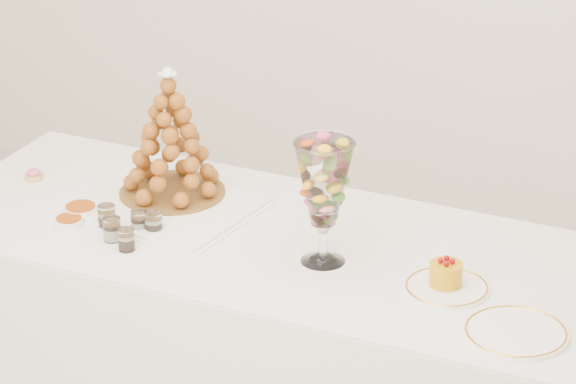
% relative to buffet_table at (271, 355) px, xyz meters
% --- Properties ---
extents(buffet_table, '(2.01, 0.80, 0.76)m').
position_rel_buffet_table_xyz_m(buffet_table, '(0.00, 0.00, 0.00)').
color(buffet_table, white).
rests_on(buffet_table, ground).
extents(lace_tray, '(0.58, 0.46, 0.02)m').
position_rel_buffet_table_xyz_m(lace_tray, '(-0.38, 0.04, 0.39)').
color(lace_tray, white).
rests_on(lace_tray, buffet_table).
extents(macaron_vase, '(0.16, 0.16, 0.34)m').
position_rel_buffet_table_xyz_m(macaron_vase, '(0.19, -0.06, 0.61)').
color(macaron_vase, white).
rests_on(macaron_vase, buffet_table).
extents(cake_plate, '(0.22, 0.22, 0.01)m').
position_rel_buffet_table_xyz_m(cake_plate, '(0.54, -0.08, 0.39)').
color(cake_plate, white).
rests_on(cake_plate, buffet_table).
extents(spare_plate, '(0.26, 0.26, 0.01)m').
position_rel_buffet_table_xyz_m(spare_plate, '(0.77, -0.22, 0.39)').
color(spare_plate, white).
rests_on(spare_plate, buffet_table).
extents(pink_tart, '(0.06, 0.06, 0.04)m').
position_rel_buffet_table_xyz_m(pink_tart, '(-0.82, 0.05, 0.40)').
color(pink_tart, tan).
rests_on(pink_tart, buffet_table).
extents(verrine_a, '(0.06, 0.06, 0.07)m').
position_rel_buffet_table_xyz_m(verrine_a, '(-0.45, -0.14, 0.42)').
color(verrine_a, white).
rests_on(verrine_a, buffet_table).
extents(verrine_b, '(0.05, 0.05, 0.06)m').
position_rel_buffet_table_xyz_m(verrine_b, '(-0.35, -0.12, 0.41)').
color(verrine_b, white).
rests_on(verrine_b, buffet_table).
extents(verrine_c, '(0.06, 0.06, 0.07)m').
position_rel_buffet_table_xyz_m(verrine_c, '(-0.30, -0.12, 0.41)').
color(verrine_c, white).
rests_on(verrine_c, buffet_table).
extents(verrine_d, '(0.05, 0.05, 0.07)m').
position_rel_buffet_table_xyz_m(verrine_d, '(-0.39, -0.20, 0.41)').
color(verrine_d, white).
rests_on(verrine_d, buffet_table).
extents(verrine_e, '(0.06, 0.06, 0.06)m').
position_rel_buffet_table_xyz_m(verrine_e, '(-0.32, -0.23, 0.41)').
color(verrine_e, white).
rests_on(verrine_e, buffet_table).
extents(ramekin_back, '(0.10, 0.10, 0.03)m').
position_rel_buffet_table_xyz_m(ramekin_back, '(-0.55, -0.10, 0.40)').
color(ramekin_back, white).
rests_on(ramekin_back, buffet_table).
extents(ramekin_front, '(0.08, 0.08, 0.02)m').
position_rel_buffet_table_xyz_m(ramekin_front, '(-0.55, -0.18, 0.39)').
color(ramekin_front, white).
rests_on(ramekin_front, buffet_table).
extents(croquembouche, '(0.31, 0.31, 0.39)m').
position_rel_buffet_table_xyz_m(croquembouche, '(-0.37, 0.11, 0.59)').
color(croquembouche, brown).
rests_on(croquembouche, lace_tray).
extents(mousse_cake, '(0.09, 0.09, 0.08)m').
position_rel_buffet_table_xyz_m(mousse_cake, '(0.54, -0.07, 0.42)').
color(mousse_cake, '#C98A09').
rests_on(mousse_cake, cake_plate).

